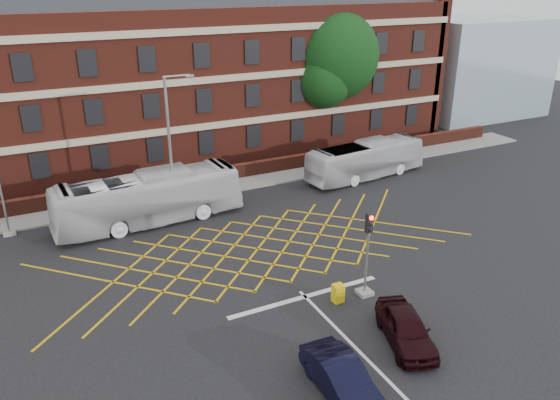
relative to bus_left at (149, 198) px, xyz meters
name	(u,v)px	position (x,y,z in m)	size (l,w,h in m)	color
ground	(273,265)	(4.50, -8.22, -1.60)	(120.00, 120.00, 0.00)	black
victorian_building	(157,59)	(4.74, 13.78, 6.23)	(51.00, 12.17, 20.40)	maroon
boundary_wall	(195,179)	(4.50, 4.78, -1.05)	(56.00, 0.50, 1.10)	#511F15
far_pavement	(200,189)	(4.50, 3.78, -1.54)	(60.00, 3.00, 0.12)	slate
glass_block	(472,67)	(38.50, 12.78, 3.40)	(14.00, 10.00, 10.00)	#99B2BF
box_junction_hatching	(258,249)	(4.50, -6.22, -1.60)	(11.50, 0.12, 0.02)	#CC990C
stop_line	(305,297)	(4.50, -11.72, -1.59)	(8.00, 0.30, 0.02)	silver
centre_line	(388,380)	(4.50, -18.22, -1.59)	(0.15, 14.00, 0.02)	silver
bus_left	(149,198)	(0.00, 0.00, 0.00)	(2.69, 11.51, 3.21)	silver
bus_right	(366,160)	(16.60, 0.75, -0.23)	(2.31, 9.88, 2.75)	silver
car_navy	(342,379)	(2.52, -18.03, -0.90)	(1.48, 4.24, 1.40)	black
car_maroon	(406,328)	(6.56, -16.63, -0.89)	(1.67, 4.16, 1.42)	black
deciduous_tree	(334,62)	(18.65, 9.04, 5.72)	(7.75, 7.57, 11.65)	black
traffic_light_near	(367,262)	(7.18, -12.80, 0.16)	(0.70, 0.70, 4.27)	slate
traffic_light_far	(4,207)	(-7.95, 2.07, 0.16)	(0.70, 0.70, 4.27)	slate
street_lamp	(173,172)	(1.64, -0.03, 1.46)	(2.25, 1.00, 8.92)	slate
utility_cabinet	(338,293)	(5.68, -12.76, -1.15)	(0.50, 0.44, 0.91)	yellow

